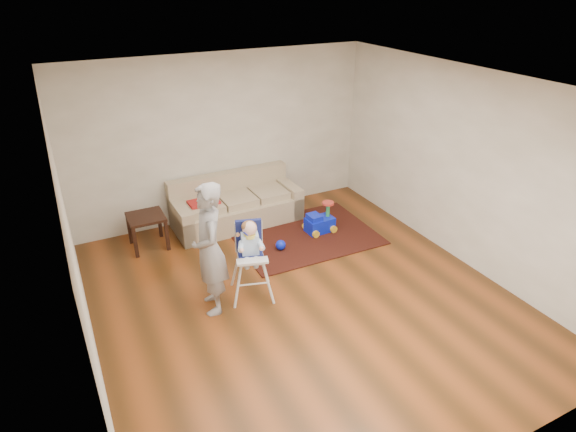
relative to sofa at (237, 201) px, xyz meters
name	(u,v)px	position (x,y,z in m)	size (l,w,h in m)	color
ground	(302,297)	(-0.02, -2.30, -0.40)	(5.50, 5.50, 0.00)	#482910
room_envelope	(283,147)	(-0.02, -1.77, 1.47)	(5.04, 5.52, 2.72)	beige
sofa	(237,201)	(0.00, 0.00, 0.00)	(2.09, 0.89, 0.80)	tan
side_table	(148,231)	(-1.48, -0.10, -0.14)	(0.52, 0.52, 0.52)	black
area_rug	(305,235)	(0.80, -0.89, -0.39)	(2.16, 1.62, 0.02)	black
ride_on_toy	(320,218)	(1.07, -0.88, -0.14)	(0.44, 0.32, 0.48)	#0C20E2
toy_ball	(281,245)	(0.25, -1.12, -0.31)	(0.15, 0.15, 0.15)	#0C20E2
high_chair	(251,260)	(-0.56, -1.94, 0.12)	(0.62, 0.62, 1.08)	silver
adult	(210,250)	(-1.09, -1.97, 0.44)	(0.61, 0.40, 1.67)	gray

